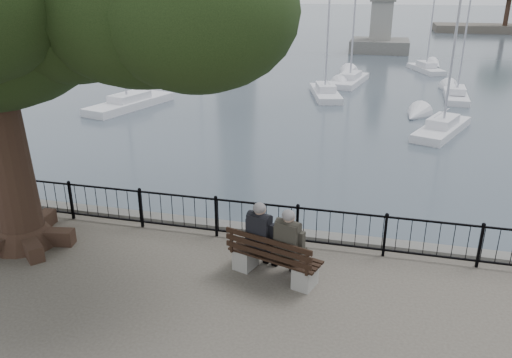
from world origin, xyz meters
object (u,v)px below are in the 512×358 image
(bench, at_px, (273,262))
(lion_monument, at_px, (381,30))
(person_right, at_px, (291,247))
(person_left, at_px, (263,239))

(bench, xyz_separation_m, lion_monument, (1.25, 48.93, 0.92))
(person_right, height_order, lion_monument, lion_monument)
(bench, height_order, person_right, person_right)
(person_left, xyz_separation_m, lion_monument, (1.52, 48.73, 0.52))
(person_left, bearing_deg, person_right, -17.20)
(person_right, bearing_deg, lion_monument, 88.97)
(person_right, bearing_deg, person_left, 162.80)
(person_left, distance_m, lion_monument, 48.75)
(bench, relative_size, lion_monument, 0.23)
(lion_monument, bearing_deg, person_left, -91.78)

